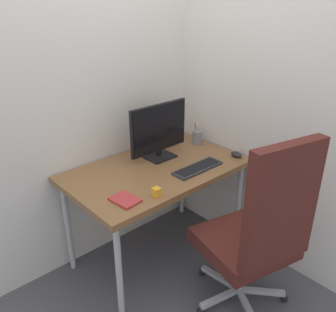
{
  "coord_description": "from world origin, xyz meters",
  "views": [
    {
      "loc": [
        -1.4,
        -1.66,
        1.82
      ],
      "look_at": [
        0.04,
        -0.07,
        0.85
      ],
      "focal_mm": 37.48,
      "sensor_mm": 36.0,
      "label": 1
    }
  ],
  "objects_px": {
    "keyboard": "(198,168)",
    "pen_holder": "(197,137)",
    "desk_clamp_accessory": "(157,192)",
    "notebook": "(125,200)",
    "monitor": "(159,130)",
    "office_chair": "(259,231)",
    "mouse": "(236,154)"
  },
  "relations": [
    {
      "from": "office_chair",
      "to": "monitor",
      "type": "bearing_deg",
      "value": 87.53
    },
    {
      "from": "keyboard",
      "to": "mouse",
      "type": "xyz_separation_m",
      "value": [
        0.36,
        -0.05,
        0.01
      ]
    },
    {
      "from": "monitor",
      "to": "notebook",
      "type": "bearing_deg",
      "value": -148.92
    },
    {
      "from": "notebook",
      "to": "monitor",
      "type": "bearing_deg",
      "value": 25.39
    },
    {
      "from": "keyboard",
      "to": "mouse",
      "type": "height_order",
      "value": "mouse"
    },
    {
      "from": "pen_holder",
      "to": "office_chair",
      "type": "bearing_deg",
      "value": -115.66
    },
    {
      "from": "mouse",
      "to": "monitor",
      "type": "bearing_deg",
      "value": 137.78
    },
    {
      "from": "monitor",
      "to": "keyboard",
      "type": "height_order",
      "value": "monitor"
    },
    {
      "from": "office_chair",
      "to": "pen_holder",
      "type": "relative_size",
      "value": 6.39
    },
    {
      "from": "notebook",
      "to": "desk_clamp_accessory",
      "type": "distance_m",
      "value": 0.19
    },
    {
      "from": "keyboard",
      "to": "pen_holder",
      "type": "distance_m",
      "value": 0.47
    },
    {
      "from": "pen_holder",
      "to": "monitor",
      "type": "bearing_deg",
      "value": 178.84
    },
    {
      "from": "office_chair",
      "to": "desk_clamp_accessory",
      "type": "distance_m",
      "value": 0.63
    },
    {
      "from": "keyboard",
      "to": "desk_clamp_accessory",
      "type": "height_order",
      "value": "desk_clamp_accessory"
    },
    {
      "from": "notebook",
      "to": "mouse",
      "type": "bearing_deg",
      "value": -8.55
    },
    {
      "from": "office_chair",
      "to": "keyboard",
      "type": "distance_m",
      "value": 0.61
    },
    {
      "from": "office_chair",
      "to": "pen_holder",
      "type": "xyz_separation_m",
      "value": [
        0.43,
        0.9,
        0.2
      ]
    },
    {
      "from": "notebook",
      "to": "desk_clamp_accessory",
      "type": "bearing_deg",
      "value": -31.12
    },
    {
      "from": "keyboard",
      "to": "pen_holder",
      "type": "relative_size",
      "value": 2.06
    },
    {
      "from": "monitor",
      "to": "pen_holder",
      "type": "height_order",
      "value": "monitor"
    },
    {
      "from": "pen_holder",
      "to": "desk_clamp_accessory",
      "type": "distance_m",
      "value": 0.87
    },
    {
      "from": "office_chair",
      "to": "mouse",
      "type": "height_order",
      "value": "office_chair"
    },
    {
      "from": "office_chair",
      "to": "notebook",
      "type": "xyz_separation_m",
      "value": [
        -0.51,
        0.58,
        0.15
      ]
    },
    {
      "from": "pen_holder",
      "to": "notebook",
      "type": "relative_size",
      "value": 1.11
    },
    {
      "from": "notebook",
      "to": "office_chair",
      "type": "bearing_deg",
      "value": -54.58
    },
    {
      "from": "keyboard",
      "to": "desk_clamp_accessory",
      "type": "relative_size",
      "value": 7.11
    },
    {
      "from": "desk_clamp_accessory",
      "to": "notebook",
      "type": "bearing_deg",
      "value": 154.57
    },
    {
      "from": "keyboard",
      "to": "pen_holder",
      "type": "xyz_separation_m",
      "value": [
        0.33,
        0.32,
        0.05
      ]
    },
    {
      "from": "monitor",
      "to": "desk_clamp_accessory",
      "type": "xyz_separation_m",
      "value": [
        -0.38,
        -0.41,
        -0.18
      ]
    },
    {
      "from": "office_chair",
      "to": "monitor",
      "type": "relative_size",
      "value": 2.43
    },
    {
      "from": "monitor",
      "to": "desk_clamp_accessory",
      "type": "height_order",
      "value": "monitor"
    },
    {
      "from": "keyboard",
      "to": "office_chair",
      "type": "bearing_deg",
      "value": -99.84
    }
  ]
}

